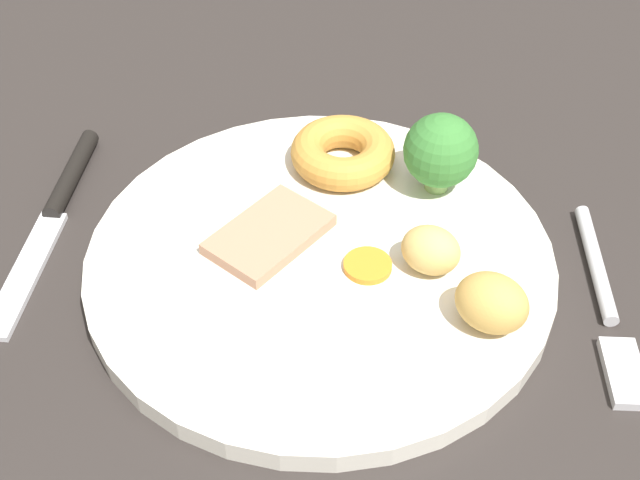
# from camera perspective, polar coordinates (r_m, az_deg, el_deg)

# --- Properties ---
(dining_table) EXTENTS (1.20, 0.84, 0.04)m
(dining_table) POSITION_cam_1_polar(r_m,az_deg,el_deg) (0.53, 4.00, -3.16)
(dining_table) COLOR #2B2623
(dining_table) RESTS_ON ground
(dinner_plate) EXTENTS (0.28, 0.28, 0.01)m
(dinner_plate) POSITION_cam_1_polar(r_m,az_deg,el_deg) (0.51, -0.00, -1.39)
(dinner_plate) COLOR silver
(dinner_plate) RESTS_ON dining_table
(meat_slice_main) EXTENTS (0.08, 0.09, 0.01)m
(meat_slice_main) POSITION_cam_1_polar(r_m,az_deg,el_deg) (0.51, -3.39, 0.76)
(meat_slice_main) COLOR tan
(meat_slice_main) RESTS_ON dinner_plate
(yorkshire_pudding) EXTENTS (0.07, 0.07, 0.02)m
(yorkshire_pudding) POSITION_cam_1_polar(r_m,az_deg,el_deg) (0.56, 1.57, 6.00)
(yorkshire_pudding) COLOR #C68938
(yorkshire_pudding) RESTS_ON dinner_plate
(roast_potato_left) EXTENTS (0.05, 0.05, 0.03)m
(roast_potato_left) POSITION_cam_1_polar(r_m,az_deg,el_deg) (0.46, 11.63, -4.21)
(roast_potato_left) COLOR tan
(roast_potato_left) RESTS_ON dinner_plate
(roast_potato_right) EXTENTS (0.04, 0.04, 0.03)m
(roast_potato_right) POSITION_cam_1_polar(r_m,az_deg,el_deg) (0.49, 7.57, -0.69)
(roast_potato_right) COLOR #D8B260
(roast_potato_right) RESTS_ON dinner_plate
(carrot_coin_front) EXTENTS (0.03, 0.03, 0.00)m
(carrot_coin_front) POSITION_cam_1_polar(r_m,az_deg,el_deg) (0.49, 3.27, -1.75)
(carrot_coin_front) COLOR orange
(carrot_coin_front) RESTS_ON dinner_plate
(broccoli_floret) EXTENTS (0.05, 0.05, 0.05)m
(broccoli_floret) POSITION_cam_1_polar(r_m,az_deg,el_deg) (0.53, 8.23, 6.01)
(broccoli_floret) COLOR #8CB766
(broccoli_floret) RESTS_ON dinner_plate
(fork) EXTENTS (0.03, 0.15, 0.01)m
(fork) POSITION_cam_1_polar(r_m,az_deg,el_deg) (0.51, 18.96, -4.20)
(fork) COLOR silver
(fork) RESTS_ON dining_table
(knife) EXTENTS (0.02, 0.19, 0.01)m
(knife) POSITION_cam_1_polar(r_m,az_deg,el_deg) (0.57, -17.55, 2.13)
(knife) COLOR black
(knife) RESTS_ON dining_table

